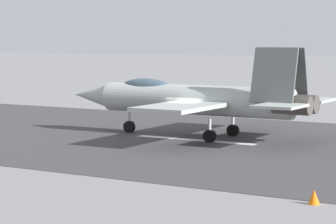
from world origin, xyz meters
name	(u,v)px	position (x,y,z in m)	size (l,w,h in m)	color
ground_plane	(181,139)	(0.00, 0.00, 0.00)	(400.00, 400.00, 0.00)	gray
runway_strip	(182,139)	(-0.02, 0.00, 0.01)	(240.00, 26.00, 0.02)	#3D3A3D
fighter_jet	(196,99)	(-0.32, -1.20, 2.40)	(17.03, 13.38, 5.60)	#A4AAA7
marker_cone_near	(314,197)	(-13.43, 13.38, 0.28)	(0.44, 0.44, 0.55)	orange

